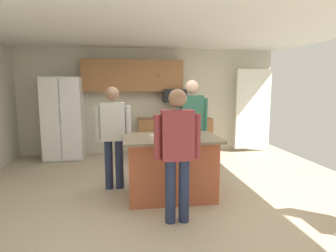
% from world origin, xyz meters
% --- Properties ---
extents(floor, '(7.04, 7.04, 0.00)m').
position_xyz_m(floor, '(0.00, 0.00, 0.00)').
color(floor, '#B7A88E').
rests_on(floor, ground).
extents(ceiling, '(7.04, 7.04, 0.00)m').
position_xyz_m(ceiling, '(0.00, 0.00, 2.60)').
color(ceiling, white).
extents(back_wall, '(6.40, 0.10, 2.60)m').
position_xyz_m(back_wall, '(0.00, 2.80, 1.30)').
color(back_wall, beige).
rests_on(back_wall, ground).
extents(french_door_window_panel, '(0.90, 0.06, 2.00)m').
position_xyz_m(french_door_window_panel, '(2.60, 2.40, 1.10)').
color(french_door_window_panel, white).
rests_on(french_door_window_panel, ground).
extents(cabinet_run_upper, '(2.40, 0.38, 0.75)m').
position_xyz_m(cabinet_run_upper, '(-0.40, 2.60, 1.93)').
color(cabinet_run_upper, '#936038').
extents(cabinet_run_lower, '(1.80, 0.63, 0.90)m').
position_xyz_m(cabinet_run_lower, '(0.60, 2.48, 0.45)').
color(cabinet_run_lower, '#936038').
rests_on(cabinet_run_lower, ground).
extents(refrigerator, '(0.86, 0.76, 1.88)m').
position_xyz_m(refrigerator, '(-2.00, 2.38, 0.94)').
color(refrigerator, white).
rests_on(refrigerator, ground).
extents(microwave_over_range, '(0.56, 0.40, 0.32)m').
position_xyz_m(microwave_over_range, '(0.60, 2.50, 1.45)').
color(microwave_over_range, black).
extents(kitchen_island, '(1.41, 0.96, 0.93)m').
position_xyz_m(kitchen_island, '(0.09, -0.23, 0.47)').
color(kitchen_island, '#AD5638').
rests_on(kitchen_island, ground).
extents(person_guest_by_door, '(0.57, 0.24, 1.78)m').
position_xyz_m(person_guest_by_door, '(0.58, 0.51, 1.04)').
color(person_guest_by_door, '#383842').
rests_on(person_guest_by_door, ground).
extents(person_guest_right, '(0.57, 0.22, 1.67)m').
position_xyz_m(person_guest_right, '(-0.78, 0.24, 0.96)').
color(person_guest_right, '#232D4C').
rests_on(person_guest_right, ground).
extents(person_elder_center, '(0.57, 0.22, 1.65)m').
position_xyz_m(person_elder_center, '(0.04, -1.06, 0.95)').
color(person_elder_center, '#232D4C').
rests_on(person_elder_center, ground).
extents(glass_pilsner, '(0.06, 0.06, 0.12)m').
position_xyz_m(glass_pilsner, '(0.48, -0.20, 0.99)').
color(glass_pilsner, black).
rests_on(glass_pilsner, kitchen_island).
extents(glass_stout_tall, '(0.06, 0.06, 0.12)m').
position_xyz_m(glass_stout_tall, '(0.33, -0.54, 0.99)').
color(glass_stout_tall, black).
rests_on(glass_stout_tall, kitchen_island).
extents(mug_blue_stoneware, '(0.12, 0.08, 0.09)m').
position_xyz_m(mug_blue_stoneware, '(-0.21, -0.54, 0.98)').
color(mug_blue_stoneware, white).
rests_on(mug_blue_stoneware, kitchen_island).
extents(serving_tray, '(0.44, 0.30, 0.04)m').
position_xyz_m(serving_tray, '(0.13, -0.20, 0.95)').
color(serving_tray, '#B7B7BC').
rests_on(serving_tray, kitchen_island).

